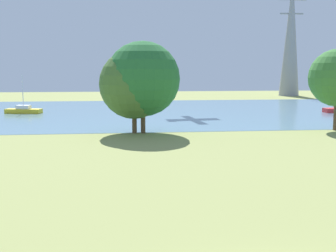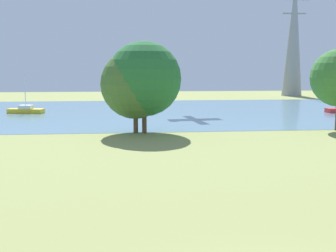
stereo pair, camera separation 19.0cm
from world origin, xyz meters
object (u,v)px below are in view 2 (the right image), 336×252
Objects in this scene: sailboat_yellow at (26,110)px; tree_west_far at (144,79)px; tree_west_near at (135,84)px; electricity_pylon at (294,36)px.

tree_west_far is (15.30, -19.14, 4.65)m from sailboat_yellow.
tree_west_near is at bearing -52.82° from sailboat_yellow.
tree_west_far is (0.81, -0.05, 0.49)m from tree_west_near.
sailboat_yellow is 0.67× the size of tree_west_near.
sailboat_yellow is at bearing -147.41° from electricity_pylon.
electricity_pylon is (35.22, 51.44, 8.02)m from tree_west_far.
electricity_pylon is at bearing 54.96° from tree_west_near.
tree_west_far is at bearing -51.37° from sailboat_yellow.
tree_west_near is (14.48, -19.10, 4.16)m from sailboat_yellow.
sailboat_yellow is at bearing 128.63° from tree_west_far.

